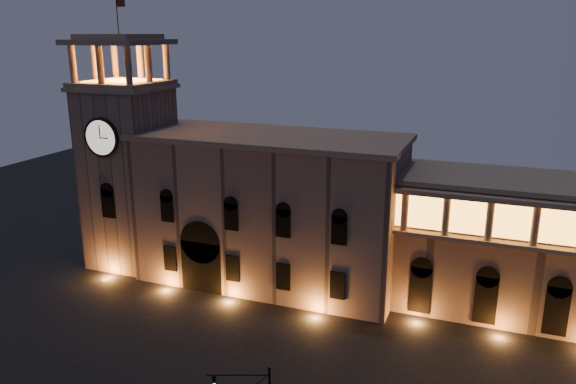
# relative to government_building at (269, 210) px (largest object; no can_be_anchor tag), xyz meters

# --- Properties ---
(government_building) EXTENTS (30.80, 12.80, 17.60)m
(government_building) POSITION_rel_government_building_xyz_m (0.00, 0.00, 0.00)
(government_building) COLOR #806554
(government_building) RESTS_ON ground
(clock_tower) EXTENTS (9.80, 9.80, 32.40)m
(clock_tower) POSITION_rel_government_building_xyz_m (-18.42, -0.95, 3.73)
(clock_tower) COLOR #806554
(clock_tower) RESTS_ON ground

